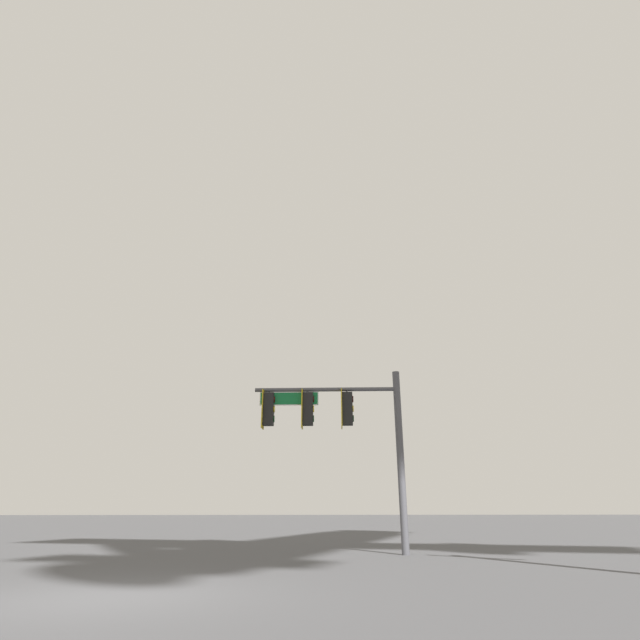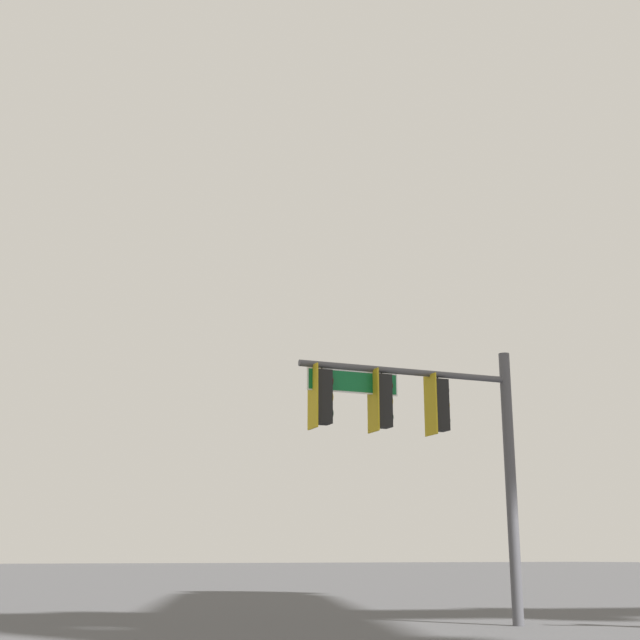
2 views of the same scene
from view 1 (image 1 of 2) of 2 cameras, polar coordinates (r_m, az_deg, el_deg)
The scene contains 2 objects.
ground_plane at distance 9.44m, azimuth -23.39°, elevation -27.13°, with size 400.00×400.00×0.00m, color #474749.
signal_pole_near at distance 17.14m, azimuth 2.30°, elevation -11.70°, with size 4.97×0.99×5.78m.
Camera 1 is at (-2.44, 9.03, 1.25)m, focal length 28.00 mm.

